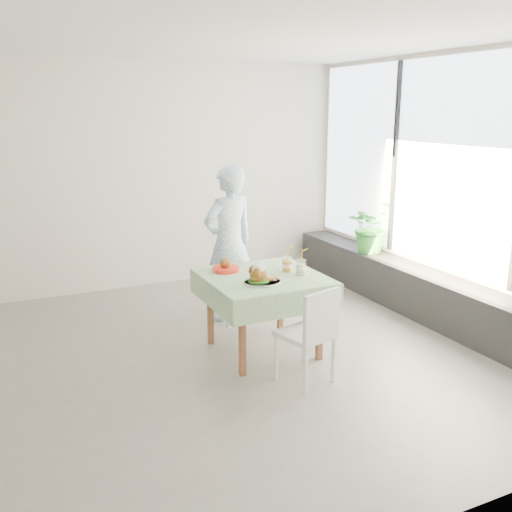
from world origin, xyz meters
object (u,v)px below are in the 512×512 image
chair_far (236,298)px  diner (229,243)px  potted_plant (371,226)px  chair_near (306,353)px  juice_cup_orange (287,265)px  main_dish (260,277)px  cafe_table (263,305)px

chair_far → diner: 0.60m
chair_far → potted_plant: (1.90, 0.22, 0.58)m
potted_plant → chair_near: bearing=-137.1°
diner → juice_cup_orange: 0.96m
juice_cup_orange → potted_plant: (1.74, 1.07, 0.01)m
chair_near → potted_plant: size_ratio=1.29×
chair_far → diner: (-0.03, 0.09, 0.59)m
chair_far → juice_cup_orange: (0.17, -0.85, 0.56)m
main_dish → potted_plant: potted_plant is taller
main_dish → juice_cup_orange: 0.46m
diner → potted_plant: size_ratio=2.58×
chair_far → juice_cup_orange: juice_cup_orange is taller
chair_near → potted_plant: (1.94, 1.80, 0.57)m
main_dish → juice_cup_orange: size_ratio=1.19×
chair_near → main_dish: 0.76m
diner → potted_plant: 1.94m
cafe_table → potted_plant: bearing=28.9°
diner → juice_cup_orange: bearing=89.9°
cafe_table → chair_near: bearing=-85.6°
cafe_table → chair_near: 0.73m
main_dish → juice_cup_orange: (0.39, 0.24, 0.01)m
cafe_table → main_dish: size_ratio=3.09×
diner → main_dish: bearing=68.6°
cafe_table → chair_far: chair_far is taller
chair_far → main_dish: (-0.22, -1.08, 0.56)m
chair_far → chair_near: (-0.04, -1.58, 0.01)m
main_dish → chair_near: bearing=-69.7°
chair_far → potted_plant: size_ratio=1.22×
chair_far → chair_near: size_ratio=0.95×
chair_far → main_dish: bearing=-101.7°
chair_far → chair_near: chair_near is taller
cafe_table → main_dish: bearing=-121.8°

